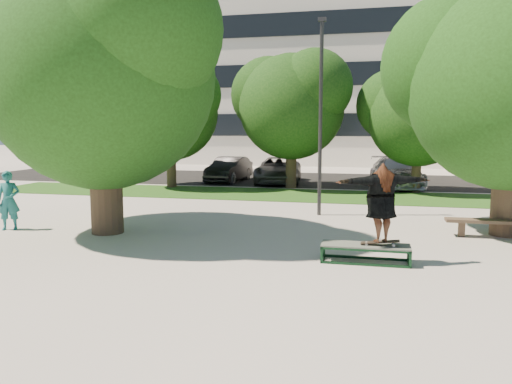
% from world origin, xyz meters
% --- Properties ---
extents(ground, '(120.00, 120.00, 0.00)m').
position_xyz_m(ground, '(0.00, 0.00, 0.00)').
color(ground, gray).
rests_on(ground, ground).
extents(grass_strip, '(30.00, 4.00, 0.02)m').
position_xyz_m(grass_strip, '(1.00, 9.50, 0.01)').
color(grass_strip, '#1E4D16').
rests_on(grass_strip, ground).
extents(asphalt_strip, '(40.00, 8.00, 0.01)m').
position_xyz_m(asphalt_strip, '(0.00, 16.00, 0.01)').
color(asphalt_strip, black).
rests_on(asphalt_strip, ground).
extents(tree_left, '(6.96, 5.95, 7.12)m').
position_xyz_m(tree_left, '(-4.29, 1.09, 4.42)').
color(tree_left, '#38281E').
rests_on(tree_left, ground).
extents(tree_right, '(6.24, 5.33, 6.51)m').
position_xyz_m(tree_right, '(5.92, 3.08, 4.09)').
color(tree_right, '#38281E').
rests_on(tree_right, ground).
extents(bg_tree_left, '(5.28, 4.51, 5.77)m').
position_xyz_m(bg_tree_left, '(-6.57, 11.07, 3.73)').
color(bg_tree_left, '#38281E').
rests_on(bg_tree_left, ground).
extents(bg_tree_mid, '(5.76, 4.92, 6.24)m').
position_xyz_m(bg_tree_mid, '(-1.08, 12.08, 4.02)').
color(bg_tree_mid, '#38281E').
rests_on(bg_tree_mid, ground).
extents(bg_tree_right, '(5.04, 4.31, 5.43)m').
position_xyz_m(bg_tree_right, '(4.43, 11.57, 3.49)').
color(bg_tree_right, '#38281E').
rests_on(bg_tree_right, ground).
extents(lamppost, '(0.25, 0.15, 6.11)m').
position_xyz_m(lamppost, '(1.00, 5.00, 3.15)').
color(lamppost, '#2D2D30').
rests_on(lamppost, ground).
extents(office_building, '(30.00, 14.12, 16.00)m').
position_xyz_m(office_building, '(-2.00, 31.98, 8.00)').
color(office_building, silver).
rests_on(office_building, ground).
extents(grind_box, '(1.80, 0.60, 0.38)m').
position_xyz_m(grind_box, '(2.50, -0.49, 0.19)').
color(grind_box, '#10311B').
rests_on(grind_box, ground).
extents(skater_rig, '(2.04, 1.25, 1.69)m').
position_xyz_m(skater_rig, '(2.79, -0.49, 1.26)').
color(skater_rig, white).
rests_on(skater_rig, grind_box).
extents(bystander, '(0.69, 0.57, 1.62)m').
position_xyz_m(bystander, '(-7.00, 0.76, 0.81)').
color(bystander, '#195D61').
rests_on(bystander, ground).
extents(bench, '(3.03, 0.43, 0.46)m').
position_xyz_m(bench, '(5.99, 2.60, 0.39)').
color(bench, '#4E3E2F').
rests_on(bench, ground).
extents(car_silver_a, '(1.74, 3.99, 1.34)m').
position_xyz_m(car_silver_a, '(-4.69, 14.14, 0.67)').
color(car_silver_a, '#B0B0B5').
rests_on(car_silver_a, asphalt_strip).
extents(car_dark, '(1.65, 3.98, 1.28)m').
position_xyz_m(car_dark, '(-4.57, 14.07, 0.64)').
color(car_dark, black).
rests_on(car_dark, asphalt_strip).
extents(car_grey, '(2.64, 4.89, 1.30)m').
position_xyz_m(car_grey, '(-1.95, 13.97, 0.65)').
color(car_grey, '#4F4F54').
rests_on(car_grey, asphalt_strip).
extents(car_silver_b, '(2.67, 5.04, 1.39)m').
position_xyz_m(car_silver_b, '(3.78, 13.50, 0.70)').
color(car_silver_b, '#B7B7BC').
rests_on(car_silver_b, asphalt_strip).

